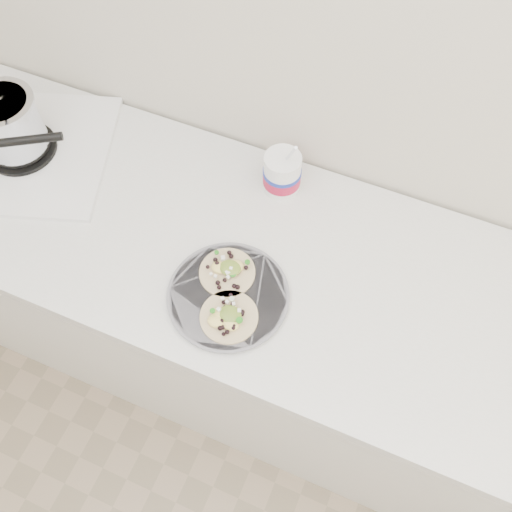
% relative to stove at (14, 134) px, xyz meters
% --- Properties ---
extents(counter, '(2.44, 0.66, 0.90)m').
position_rel_stove_xyz_m(counter, '(0.85, -0.04, -0.53)').
color(counter, silver).
rests_on(counter, ground).
extents(stove, '(0.59, 0.57, 0.23)m').
position_rel_stove_xyz_m(stove, '(0.00, 0.00, 0.00)').
color(stove, silver).
rests_on(stove, counter).
extents(taco_plate, '(0.30, 0.30, 0.04)m').
position_rel_stove_xyz_m(taco_plate, '(0.72, -0.19, -0.06)').
color(taco_plate, slate).
rests_on(taco_plate, counter).
extents(tub, '(0.10, 0.10, 0.23)m').
position_rel_stove_xyz_m(tub, '(0.71, 0.17, -0.01)').
color(tub, white).
rests_on(tub, counter).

